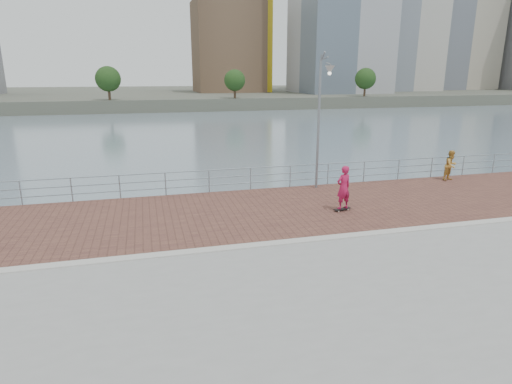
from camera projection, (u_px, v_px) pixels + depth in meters
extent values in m
plane|color=slate|center=(270.00, 298.00, 14.92)|extent=(400.00, 400.00, 0.00)
cube|color=gray|center=(332.00, 364.00, 9.99)|extent=(40.00, 24.00, 2.00)
cube|color=brown|center=(246.00, 212.00, 17.73)|extent=(40.00, 6.80, 0.02)
cube|color=#B7B5AD|center=(271.00, 244.00, 14.37)|extent=(40.00, 0.40, 0.06)
cube|color=#4C5142|center=(155.00, 95.00, 128.77)|extent=(320.00, 95.00, 2.50)
cylinder|color=#8C9EA8|center=(21.00, 193.00, 18.51)|extent=(0.06, 0.06, 1.10)
cylinder|color=#8C9EA8|center=(72.00, 190.00, 19.01)|extent=(0.06, 0.06, 1.10)
cylinder|color=#8C9EA8|center=(120.00, 187.00, 19.51)|extent=(0.06, 0.06, 1.10)
cylinder|color=#8C9EA8|center=(166.00, 184.00, 20.01)|extent=(0.06, 0.06, 1.10)
cylinder|color=#8C9EA8|center=(209.00, 181.00, 20.51)|extent=(0.06, 0.06, 1.10)
cylinder|color=#8C9EA8|center=(251.00, 179.00, 21.01)|extent=(0.06, 0.06, 1.10)
cylinder|color=#8C9EA8|center=(290.00, 176.00, 21.51)|extent=(0.06, 0.06, 1.10)
cylinder|color=#8C9EA8|center=(328.00, 174.00, 22.01)|extent=(0.06, 0.06, 1.10)
cylinder|color=#8C9EA8|center=(364.00, 172.00, 22.51)|extent=(0.06, 0.06, 1.10)
cylinder|color=#8C9EA8|center=(398.00, 170.00, 23.00)|extent=(0.06, 0.06, 1.10)
cylinder|color=#8C9EA8|center=(431.00, 168.00, 23.50)|extent=(0.06, 0.06, 1.10)
cylinder|color=#8C9EA8|center=(463.00, 166.00, 24.00)|extent=(0.06, 0.06, 1.10)
cylinder|color=#8C9EA8|center=(493.00, 164.00, 24.50)|extent=(0.06, 0.06, 1.10)
cylinder|color=#8C9EA8|center=(230.00, 169.00, 20.61)|extent=(39.00, 0.05, 0.05)
cylinder|color=#8C9EA8|center=(230.00, 177.00, 20.71)|extent=(39.00, 0.05, 0.05)
cylinder|color=#8C9EA8|center=(230.00, 184.00, 20.81)|extent=(39.00, 0.05, 0.05)
cylinder|color=slate|center=(318.00, 126.00, 20.66)|extent=(0.12, 0.12, 6.18)
cylinder|color=slate|center=(325.00, 59.00, 19.35)|extent=(0.07, 1.03, 0.07)
cone|color=#B2B2AD|center=(330.00, 64.00, 18.92)|extent=(0.45, 0.45, 0.36)
cube|color=black|center=(342.00, 209.00, 17.86)|extent=(0.81, 0.38, 0.03)
cylinder|color=beige|center=(339.00, 211.00, 17.70)|extent=(0.07, 0.05, 0.06)
cylinder|color=beige|center=(348.00, 209.00, 17.93)|extent=(0.07, 0.05, 0.06)
cylinder|color=beige|center=(336.00, 210.00, 17.82)|extent=(0.07, 0.05, 0.06)
cylinder|color=beige|center=(346.00, 209.00, 18.05)|extent=(0.07, 0.05, 0.06)
imported|color=#B01745|center=(344.00, 187.00, 17.61)|extent=(0.75, 0.58, 1.83)
imported|color=gold|center=(451.00, 165.00, 22.76)|extent=(0.93, 0.81, 1.61)
cube|color=brown|center=(227.00, 47.00, 118.39)|extent=(18.00, 18.00, 24.34)
cube|color=#ADA38E|center=(453.00, 1.00, 137.24)|extent=(24.00, 22.00, 54.63)
cylinder|color=#473323|center=(109.00, 90.00, 83.08)|extent=(0.50, 0.50, 3.75)
sphere|color=#193814|center=(108.00, 79.00, 82.51)|extent=(4.82, 4.82, 4.82)
cylinder|color=#473323|center=(235.00, 90.00, 89.21)|extent=(0.50, 0.50, 3.42)
sphere|color=#193814|center=(235.00, 80.00, 88.69)|extent=(4.40, 4.40, 4.40)
cylinder|color=#473323|center=(365.00, 88.00, 96.48)|extent=(0.50, 0.50, 3.65)
sphere|color=#193814|center=(365.00, 79.00, 95.92)|extent=(4.69, 4.69, 4.69)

